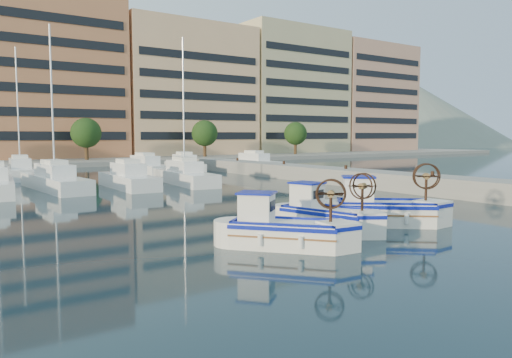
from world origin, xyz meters
TOP-DOWN VIEW (x-y plane):
  - ground at (0.00, 0.00)m, footprint 300.00×300.00m
  - quay at (13.00, 8.00)m, footprint 3.00×60.00m
  - waterfront at (9.23, 65.04)m, footprint 180.00×40.00m
  - hill_east at (140.00, 110.00)m, footprint 160.00×160.00m
  - yacht_marina at (-3.09, 26.87)m, footprint 37.75×21.49m
  - fishing_boat_a at (-4.98, -1.03)m, footprint 3.59×3.84m
  - fishing_boat_b at (-1.68, 0.39)m, footprint 2.42×4.03m
  - fishing_boat_c at (1.21, -0.00)m, footprint 4.26×3.99m

SIDE VIEW (x-z plane):
  - ground at x=0.00m, z-range 0.00..0.00m
  - hill_east at x=140.00m, z-range -25.00..25.00m
  - yacht_marina at x=-3.09m, z-range -5.22..6.28m
  - quay at x=13.00m, z-range 0.00..1.20m
  - fishing_boat_a at x=-4.98m, z-range -0.54..1.87m
  - fishing_boat_b at x=-1.68m, z-range -0.55..1.89m
  - fishing_boat_c at x=1.21m, z-range -0.60..2.08m
  - waterfront at x=9.23m, z-range -1.70..23.90m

